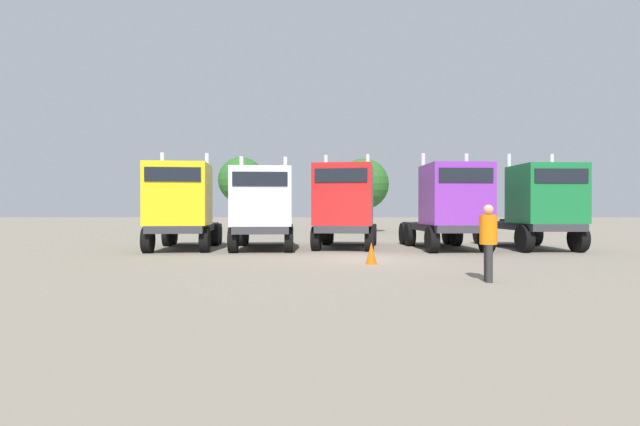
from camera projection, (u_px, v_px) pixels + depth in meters
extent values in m
plane|color=gray|center=(365.00, 259.00, 16.46)|extent=(200.00, 200.00, 0.00)
cube|color=#333338|center=(186.00, 227.00, 21.02)|extent=(2.86, 6.14, 0.30)
cube|color=yellow|center=(179.00, 194.00, 19.28)|extent=(2.66, 2.70, 2.50)
cube|color=black|center=(173.00, 174.00, 18.04)|extent=(2.09, 0.28, 0.55)
cylinder|color=silver|center=(207.00, 189.00, 20.74)|extent=(0.20, 0.20, 3.10)
cylinder|color=silver|center=(162.00, 188.00, 20.54)|extent=(0.20, 0.20, 3.10)
cylinder|color=#333338|center=(191.00, 222.00, 22.32)|extent=(1.22, 1.22, 0.12)
cylinder|color=black|center=(205.00, 240.00, 18.89)|extent=(0.47, 1.06, 1.03)
cylinder|color=black|center=(148.00, 240.00, 18.65)|extent=(0.47, 1.06, 1.03)
cylinder|color=black|center=(215.00, 235.00, 22.50)|extent=(0.47, 1.06, 1.03)
cylinder|color=black|center=(168.00, 235.00, 22.27)|extent=(0.47, 1.06, 1.03)
cylinder|color=black|center=(218.00, 234.00, 23.59)|extent=(0.47, 1.06, 1.03)
cylinder|color=black|center=(172.00, 234.00, 23.36)|extent=(0.47, 1.06, 1.03)
cube|color=#333338|center=(264.00, 228.00, 21.09)|extent=(2.63, 6.15, 0.30)
cube|color=white|center=(262.00, 197.00, 19.23)|extent=(2.56, 2.47, 2.35)
cube|color=black|center=(260.00, 179.00, 18.06)|extent=(2.10, 0.19, 0.55)
cylinder|color=silver|center=(286.00, 191.00, 20.59)|extent=(0.19, 0.19, 2.95)
cylinder|color=silver|center=(241.00, 191.00, 20.47)|extent=(0.19, 0.19, 2.95)
cylinder|color=#333338|center=(266.00, 222.00, 22.41)|extent=(1.18, 1.18, 0.12)
cylinder|color=black|center=(289.00, 240.00, 18.86)|extent=(0.42, 1.03, 1.01)
cylinder|color=black|center=(233.00, 240.00, 18.72)|extent=(0.42, 1.03, 1.01)
cylinder|color=black|center=(289.00, 235.00, 22.56)|extent=(0.42, 1.03, 1.01)
cylinder|color=black|center=(243.00, 235.00, 22.42)|extent=(0.42, 1.03, 1.01)
cylinder|color=black|center=(289.00, 234.00, 23.66)|extent=(0.42, 1.03, 1.01)
cylinder|color=black|center=(245.00, 234.00, 23.52)|extent=(0.42, 1.03, 1.01)
cube|color=#333338|center=(347.00, 227.00, 21.63)|extent=(2.94, 5.88, 0.30)
cube|color=red|center=(344.00, 195.00, 20.08)|extent=(2.72, 2.81, 2.54)
cube|color=black|center=(341.00, 175.00, 18.81)|extent=(2.09, 0.32, 0.55)
cylinder|color=silver|center=(368.00, 189.00, 21.33)|extent=(0.20, 0.20, 3.14)
cylinder|color=silver|center=(326.00, 190.00, 21.60)|extent=(0.20, 0.20, 3.14)
cylinder|color=#333338|center=(349.00, 222.00, 22.85)|extent=(1.24, 1.24, 0.12)
cylinder|color=black|center=(369.00, 239.00, 19.38)|extent=(0.48, 1.04, 1.01)
cylinder|color=black|center=(316.00, 239.00, 19.69)|extent=(0.48, 1.04, 1.01)
cylinder|color=black|center=(372.00, 235.00, 22.68)|extent=(0.48, 1.04, 1.01)
cylinder|color=black|center=(327.00, 235.00, 22.99)|extent=(0.48, 1.04, 1.01)
cylinder|color=black|center=(373.00, 234.00, 23.77)|extent=(0.48, 1.04, 1.01)
cylinder|color=black|center=(329.00, 233.00, 24.08)|extent=(0.48, 1.04, 1.01)
cube|color=#333338|center=(442.00, 227.00, 20.97)|extent=(2.55, 6.06, 0.30)
cube|color=purple|center=(455.00, 194.00, 19.20)|extent=(2.54, 2.55, 2.44)
cube|color=black|center=(466.00, 175.00, 17.97)|extent=(2.10, 0.17, 0.55)
cylinder|color=silver|center=(466.00, 189.00, 20.60)|extent=(0.19, 0.19, 3.04)
cylinder|color=silver|center=(423.00, 189.00, 20.50)|extent=(0.19, 0.19, 3.04)
cylinder|color=#333338|center=(433.00, 221.00, 22.27)|extent=(1.16, 1.16, 0.12)
cylinder|color=black|center=(487.00, 239.00, 18.76)|extent=(0.41, 1.07, 1.05)
cylinder|color=black|center=(432.00, 240.00, 18.64)|extent=(0.41, 1.07, 1.05)
cylinder|color=black|center=(456.00, 235.00, 22.40)|extent=(0.41, 1.07, 1.05)
cylinder|color=black|center=(410.00, 235.00, 22.28)|extent=(0.41, 1.07, 1.05)
cylinder|color=black|center=(448.00, 234.00, 23.49)|extent=(0.41, 1.07, 1.05)
cylinder|color=black|center=(404.00, 234.00, 23.38)|extent=(0.41, 1.07, 1.05)
cube|color=#333338|center=(525.00, 225.00, 21.15)|extent=(2.48, 6.01, 0.30)
cube|color=#197238|center=(546.00, 194.00, 19.35)|extent=(2.51, 2.44, 2.38)
cube|color=black|center=(562.00, 176.00, 18.16)|extent=(2.10, 0.14, 0.55)
cylinder|color=silver|center=(552.00, 188.00, 20.69)|extent=(0.19, 0.19, 2.98)
cylinder|color=silver|center=(509.00, 188.00, 20.62)|extent=(0.19, 0.19, 2.98)
cylinder|color=#333338|center=(512.00, 220.00, 22.44)|extent=(1.15, 1.15, 0.12)
cylinder|color=black|center=(578.00, 239.00, 18.94)|extent=(0.40, 1.12, 1.10)
cylinder|color=black|center=(524.00, 239.00, 18.85)|extent=(0.40, 1.12, 1.10)
cylinder|color=black|center=(534.00, 234.00, 22.55)|extent=(0.40, 1.12, 1.10)
cylinder|color=black|center=(489.00, 234.00, 22.46)|extent=(0.40, 1.12, 1.10)
cylinder|color=black|center=(523.00, 233.00, 23.64)|extent=(0.40, 1.12, 1.10)
cylinder|color=black|center=(480.00, 233.00, 23.56)|extent=(0.40, 1.12, 1.10)
cylinder|color=#2C2C2C|center=(489.00, 264.00, 10.99)|extent=(0.19, 0.19, 0.88)
cylinder|color=#2C2C2C|center=(487.00, 262.00, 11.27)|extent=(0.19, 0.19, 0.88)
cylinder|color=orange|center=(488.00, 230.00, 11.13)|extent=(0.47, 0.47, 0.70)
sphere|color=tan|center=(488.00, 210.00, 11.12)|extent=(0.24, 0.24, 0.24)
cone|color=#F2590C|center=(371.00, 253.00, 14.72)|extent=(0.36, 0.36, 0.69)
cylinder|color=#4C3823|center=(241.00, 214.00, 41.12)|extent=(0.36, 0.36, 2.71)
sphere|color=#286023|center=(241.00, 180.00, 41.11)|extent=(4.00, 4.00, 4.00)
cylinder|color=#4C3823|center=(363.00, 218.00, 36.61)|extent=(0.36, 0.36, 2.14)
sphere|color=#286023|center=(363.00, 184.00, 36.59)|extent=(3.95, 3.95, 3.95)
cylinder|color=#4C3823|center=(472.00, 219.00, 35.15)|extent=(0.36, 0.36, 2.12)
sphere|color=#286023|center=(472.00, 188.00, 35.14)|extent=(3.12, 3.12, 3.12)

